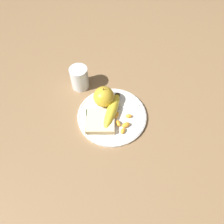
# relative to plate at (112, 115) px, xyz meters

# --- Properties ---
(ground_plane) EXTENTS (3.00, 3.00, 0.00)m
(ground_plane) POSITION_rel_plate_xyz_m (0.00, 0.00, -0.01)
(ground_plane) COLOR olive
(plate) EXTENTS (0.27, 0.27, 0.01)m
(plate) POSITION_rel_plate_xyz_m (0.00, 0.00, 0.00)
(plate) COLOR white
(plate) RESTS_ON ground_plane
(juice_glass) EXTENTS (0.07, 0.07, 0.10)m
(juice_glass) POSITION_rel_plate_xyz_m (-0.13, 0.16, 0.04)
(juice_glass) COLOR silver
(juice_glass) RESTS_ON ground_plane
(apple) EXTENTS (0.08, 0.08, 0.09)m
(apple) POSITION_rel_plate_xyz_m (-0.03, 0.06, 0.05)
(apple) COLOR gold
(apple) RESTS_ON plate
(banana) EXTENTS (0.09, 0.17, 0.04)m
(banana) POSITION_rel_plate_xyz_m (0.00, 0.01, 0.02)
(banana) COLOR yellow
(banana) RESTS_ON plate
(bread_slice) EXTENTS (0.11, 0.11, 0.02)m
(bread_slice) POSITION_rel_plate_xyz_m (-0.04, -0.03, 0.02)
(bread_slice) COLOR tan
(bread_slice) RESTS_ON plate
(fork) EXTENTS (0.18, 0.05, 0.00)m
(fork) POSITION_rel_plate_xyz_m (0.00, 0.03, 0.01)
(fork) COLOR silver
(fork) RESTS_ON plate
(jam_packet) EXTENTS (0.04, 0.03, 0.02)m
(jam_packet) POSITION_rel_plate_xyz_m (-0.08, 0.00, 0.01)
(jam_packet) COLOR silver
(jam_packet) RESTS_ON plate
(orange_segment_0) EXTENTS (0.02, 0.03, 0.02)m
(orange_segment_0) POSITION_rel_plate_xyz_m (0.02, -0.04, 0.01)
(orange_segment_0) COLOR #F9A32D
(orange_segment_0) RESTS_ON plate
(orange_segment_1) EXTENTS (0.03, 0.02, 0.01)m
(orange_segment_1) POSITION_rel_plate_xyz_m (0.06, -0.01, 0.01)
(orange_segment_1) COLOR #F9A32D
(orange_segment_1) RESTS_ON plate
(orange_segment_2) EXTENTS (0.04, 0.04, 0.02)m
(orange_segment_2) POSITION_rel_plate_xyz_m (0.01, -0.01, 0.01)
(orange_segment_2) COLOR #F9A32D
(orange_segment_2) RESTS_ON plate
(orange_segment_3) EXTENTS (0.03, 0.03, 0.01)m
(orange_segment_3) POSITION_rel_plate_xyz_m (0.04, -0.08, 0.01)
(orange_segment_3) COLOR #F9A32D
(orange_segment_3) RESTS_ON plate
(orange_segment_4) EXTENTS (0.04, 0.03, 0.02)m
(orange_segment_4) POSITION_rel_plate_xyz_m (0.05, -0.05, 0.01)
(orange_segment_4) COLOR #F9A32D
(orange_segment_4) RESTS_ON plate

